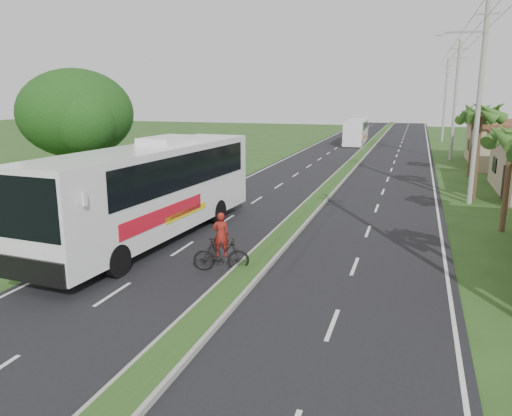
% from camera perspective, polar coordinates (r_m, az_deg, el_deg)
% --- Properties ---
extents(ground, '(180.00, 180.00, 0.00)m').
position_cam_1_polar(ground, '(15.14, -4.72, -11.42)').
color(ground, '#284519').
rests_on(ground, ground).
extents(road_asphalt, '(14.00, 160.00, 0.02)m').
position_cam_1_polar(road_asphalt, '(33.73, 8.37, 2.19)').
color(road_asphalt, black).
rests_on(road_asphalt, ground).
extents(median_strip, '(1.20, 160.00, 0.18)m').
position_cam_1_polar(median_strip, '(33.71, 8.38, 2.35)').
color(median_strip, gray).
rests_on(median_strip, ground).
extents(lane_edge_left, '(0.12, 160.00, 0.01)m').
position_cam_1_polar(lane_edge_left, '(35.42, -2.39, 2.82)').
color(lane_edge_left, silver).
rests_on(lane_edge_left, ground).
extents(lane_edge_right, '(0.12, 160.00, 0.01)m').
position_cam_1_polar(lane_edge_right, '(33.32, 19.80, 1.41)').
color(lane_edge_right, silver).
rests_on(lane_edge_right, ground).
extents(palm_verge_b, '(2.40, 2.40, 5.05)m').
position_cam_1_polar(palm_verge_b, '(25.10, 27.25, 7.25)').
color(palm_verge_b, '#473321').
rests_on(palm_verge_b, ground).
extents(palm_verge_c, '(2.40, 2.40, 5.85)m').
position_cam_1_polar(palm_verge_c, '(31.91, 24.38, 9.84)').
color(palm_verge_c, '#473321').
rests_on(palm_verge_c, ground).
extents(palm_verge_d, '(2.40, 2.40, 5.25)m').
position_cam_1_polar(palm_verge_d, '(40.93, 23.68, 9.54)').
color(palm_verge_d, '#473321').
rests_on(palm_verge_d, ground).
extents(shade_tree, '(6.30, 6.00, 7.54)m').
position_cam_1_polar(shade_tree, '(28.70, -20.02, 9.79)').
color(shade_tree, '#473321').
rests_on(shade_tree, ground).
extents(utility_pole_b, '(3.20, 0.28, 12.00)m').
position_cam_1_polar(utility_pole_b, '(30.86, 24.15, 11.90)').
color(utility_pole_b, gray).
rests_on(utility_pole_b, ground).
extents(utility_pole_c, '(1.60, 0.28, 11.00)m').
position_cam_1_polar(utility_pole_c, '(50.81, 21.82, 11.43)').
color(utility_pole_c, gray).
rests_on(utility_pole_c, ground).
extents(utility_pole_d, '(1.60, 0.28, 10.50)m').
position_cam_1_polar(utility_pole_d, '(70.78, 20.81, 11.49)').
color(utility_pole_d, gray).
rests_on(utility_pole_d, ground).
extents(coach_bus_main, '(3.77, 13.71, 4.38)m').
position_cam_1_polar(coach_bus_main, '(21.70, -11.64, 2.53)').
color(coach_bus_main, white).
rests_on(coach_bus_main, ground).
extents(coach_bus_far, '(2.50, 10.30, 2.98)m').
position_cam_1_polar(coach_bus_far, '(64.39, 11.40, 8.68)').
color(coach_bus_far, white).
rests_on(coach_bus_far, ground).
extents(motorcyclist, '(2.09, 1.14, 2.17)m').
position_cam_1_polar(motorcyclist, '(17.91, -4.00, -4.87)').
color(motorcyclist, black).
rests_on(motorcyclist, ground).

